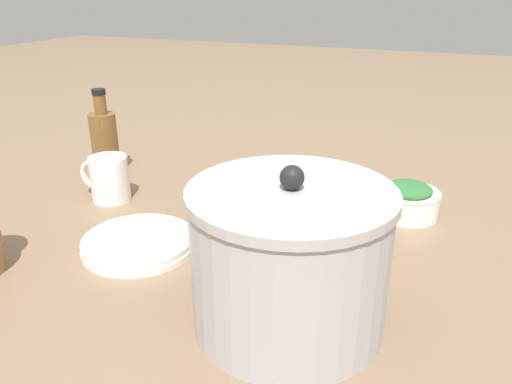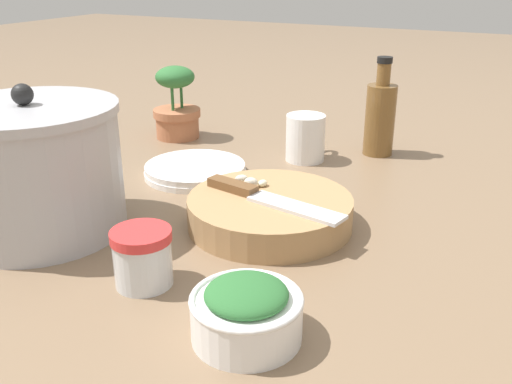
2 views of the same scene
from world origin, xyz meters
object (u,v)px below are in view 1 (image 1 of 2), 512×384
herb_bowl (407,199)px  coffee_mug (109,178)px  garlic_cloves (241,193)px  spice_jar (369,230)px  plate_stack (139,243)px  stock_pot (290,258)px  oil_bottle (105,141)px  chef_knife (267,189)px  cutting_board (262,201)px

herb_bowl → coffee_mug: (0.54, 0.15, 0.01)m
garlic_cloves → spice_jar: (-0.23, 0.02, -0.01)m
plate_stack → herb_bowl: bearing=-141.8°
herb_bowl → stock_pot: stock_pot is taller
stock_pot → oil_bottle: bearing=-31.8°
chef_knife → herb_bowl: herb_bowl is taller
coffee_mug → herb_bowl: bearing=-164.3°
spice_jar → stock_pot: bearing=75.5°
chef_knife → herb_bowl: bearing=33.4°
cutting_board → stock_pot: size_ratio=0.97×
coffee_mug → stock_pot: stock_pot is taller
chef_knife → cutting_board: bearing=169.1°
cutting_board → herb_bowl: bearing=-160.1°
cutting_board → plate_stack: 0.24m
chef_knife → oil_bottle: (0.40, -0.06, 0.03)m
plate_stack → stock_pot: size_ratio=0.74×
herb_bowl → garlic_cloves: bearing=26.3°
cutting_board → chef_knife: bearing=157.4°
plate_stack → oil_bottle: (0.26, -0.25, 0.06)m
cutting_board → spice_jar: size_ratio=3.31×
spice_jar → oil_bottle: 0.61m
coffee_mug → stock_pot: size_ratio=0.44×
herb_bowl → plate_stack: bearing=38.2°
garlic_cloves → plate_stack: 0.20m
chef_knife → garlic_cloves: garlic_cloves is taller
herb_bowl → spice_jar: (0.04, 0.15, 0.00)m
garlic_cloves → oil_bottle: oil_bottle is taller
chef_knife → spice_jar: (-0.20, 0.06, -0.01)m
plate_stack → stock_pot: stock_pot is taller
spice_jar → coffee_mug: coffee_mug is taller
cutting_board → herb_bowl: 0.26m
coffee_mug → cutting_board: bearing=-168.0°
cutting_board → chef_knife: size_ratio=1.06×
coffee_mug → oil_bottle: (0.09, -0.11, 0.03)m
herb_bowl → spice_jar: size_ratio=1.61×
chef_knife → stock_pot: (-0.14, 0.28, 0.04)m
plate_stack → stock_pot: bearing=164.1°
chef_knife → spice_jar: spice_jar is taller
cutting_board → chef_knife: chef_knife is taller
oil_bottle → herb_bowl: bearing=-176.5°
cutting_board → plate_stack: cutting_board is taller
chef_knife → spice_jar: bearing=-5.5°
cutting_board → stock_pot: (-0.15, 0.28, 0.07)m
chef_knife → stock_pot: size_ratio=0.92×
chef_knife → coffee_mug: size_ratio=2.08×
oil_bottle → stock_pot: 0.63m
coffee_mug → plate_stack: (-0.17, 0.14, -0.03)m
garlic_cloves → herb_bowl: (-0.27, -0.13, -0.02)m
herb_bowl → stock_pot: bearing=75.7°
coffee_mug → plate_stack: 0.22m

